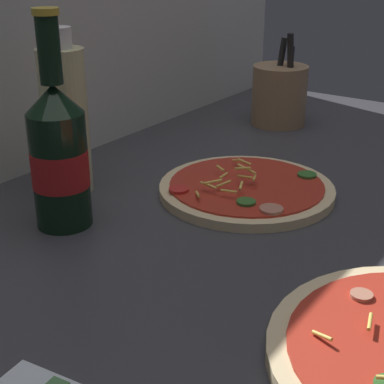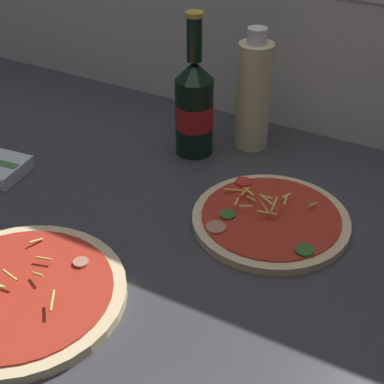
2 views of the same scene
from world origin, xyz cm
name	(u,v)px [view 2 (image 2 of 2)]	position (x,y,z in cm)	size (l,w,h in cm)	color
counter_slab	(141,240)	(0.00, 0.00, 1.25)	(160.00, 90.00, 2.50)	#38383D
pizza_near	(19,294)	(-6.67, -20.20, 3.42)	(29.44, 29.44, 4.26)	beige
pizza_far	(270,219)	(16.72, 12.44, 3.32)	(25.39, 25.39, 4.77)	beige
beer_bottle	(194,106)	(-5.25, 26.89, 12.12)	(7.24, 7.24, 27.07)	black
oil_bottle	(254,94)	(3.25, 34.55, 13.29)	(6.56, 6.56, 23.46)	beige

